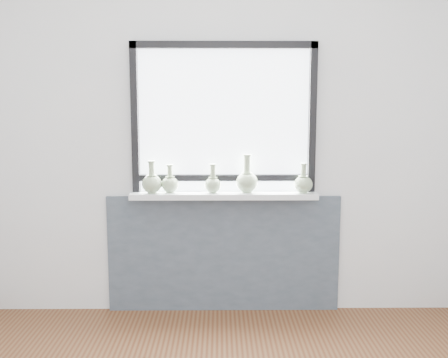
{
  "coord_description": "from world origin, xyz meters",
  "views": [
    {
      "loc": [
        -0.03,
        -1.78,
        1.49
      ],
      "look_at": [
        0.0,
        1.55,
        1.02
      ],
      "focal_mm": 40.0,
      "sensor_mm": 36.0,
      "label": 1
    }
  ],
  "objects_px": {
    "vase_a": "(152,182)",
    "vase_b": "(170,183)",
    "vase_c": "(213,183)",
    "windowsill": "(224,195)",
    "vase_e": "(303,183)",
    "vase_d": "(247,180)"
  },
  "relations": [
    {
      "from": "windowsill",
      "to": "vase_d",
      "type": "bearing_deg",
      "value": 1.4
    },
    {
      "from": "windowsill",
      "to": "vase_b",
      "type": "height_order",
      "value": "vase_b"
    },
    {
      "from": "windowsill",
      "to": "vase_c",
      "type": "height_order",
      "value": "vase_c"
    },
    {
      "from": "windowsill",
      "to": "vase_d",
      "type": "xyz_separation_m",
      "value": [
        0.16,
        0.0,
        0.11
      ]
    },
    {
      "from": "vase_a",
      "to": "vase_b",
      "type": "xyz_separation_m",
      "value": [
        0.13,
        0.02,
        -0.01
      ]
    },
    {
      "from": "vase_c",
      "to": "vase_d",
      "type": "relative_size",
      "value": 0.75
    },
    {
      "from": "vase_b",
      "to": "vase_d",
      "type": "distance_m",
      "value": 0.55
    },
    {
      "from": "vase_a",
      "to": "vase_e",
      "type": "height_order",
      "value": "vase_a"
    },
    {
      "from": "vase_b",
      "to": "vase_d",
      "type": "height_order",
      "value": "vase_d"
    },
    {
      "from": "vase_a",
      "to": "vase_b",
      "type": "height_order",
      "value": "vase_a"
    },
    {
      "from": "vase_a",
      "to": "vase_d",
      "type": "xyz_separation_m",
      "value": [
        0.67,
        0.02,
        0.01
      ]
    },
    {
      "from": "windowsill",
      "to": "vase_c",
      "type": "relative_size",
      "value": 6.44
    },
    {
      "from": "vase_b",
      "to": "vase_c",
      "type": "relative_size",
      "value": 0.98
    },
    {
      "from": "vase_b",
      "to": "vase_c",
      "type": "xyz_separation_m",
      "value": [
        0.3,
        -0.01,
        -0.0
      ]
    },
    {
      "from": "vase_b",
      "to": "vase_d",
      "type": "xyz_separation_m",
      "value": [
        0.54,
        -0.0,
        0.02
      ]
    },
    {
      "from": "windowsill",
      "to": "vase_e",
      "type": "height_order",
      "value": "vase_e"
    },
    {
      "from": "windowsill",
      "to": "vase_d",
      "type": "distance_m",
      "value": 0.2
    },
    {
      "from": "vase_a",
      "to": "vase_e",
      "type": "bearing_deg",
      "value": -0.08
    },
    {
      "from": "vase_a",
      "to": "vase_d",
      "type": "bearing_deg",
      "value": 1.76
    },
    {
      "from": "windowsill",
      "to": "vase_e",
      "type": "distance_m",
      "value": 0.57
    },
    {
      "from": "vase_c",
      "to": "vase_e",
      "type": "xyz_separation_m",
      "value": [
        0.64,
        -0.01,
        0.0
      ]
    },
    {
      "from": "vase_b",
      "to": "vase_c",
      "type": "distance_m",
      "value": 0.3
    }
  ]
}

